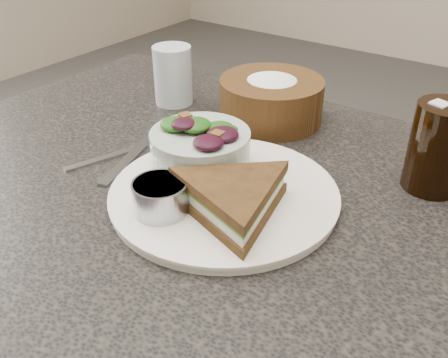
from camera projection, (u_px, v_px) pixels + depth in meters
dinner_plate at (224, 195)px, 0.64m from camera, size 0.29×0.29×0.01m
sandwich at (233, 199)px, 0.58m from camera, size 0.21×0.21×0.05m
salad_bowl at (200, 144)px, 0.66m from camera, size 0.16×0.16×0.08m
dressing_ramekin at (160, 197)px, 0.59m from camera, size 0.08×0.08×0.04m
orange_wedge at (241, 165)px, 0.67m from camera, size 0.08×0.08×0.03m
fork at (130, 158)px, 0.73m from camera, size 0.06×0.16×0.00m
knife at (123, 153)px, 0.74m from camera, size 0.07×0.17×0.00m
bread_basket at (271, 93)px, 0.82m from camera, size 0.21×0.21×0.10m
cola_glass at (440, 143)px, 0.63m from camera, size 0.08×0.08×0.13m
water_glass at (173, 75)px, 0.88m from camera, size 0.08×0.08×0.10m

